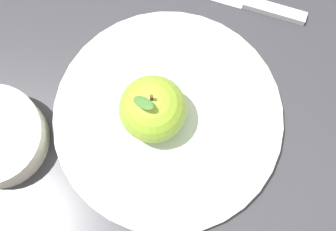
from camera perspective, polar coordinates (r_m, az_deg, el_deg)
The scene contains 4 objects.
ground_plane at distance 0.58m, azimuth 0.75°, elevation 2.73°, with size 2.40×2.40×0.00m, color #2D2D33.
dinner_plate at distance 0.57m, azimuth 0.00°, elevation -0.29°, with size 0.27×0.27×0.02m.
apple at distance 0.52m, azimuth -1.81°, elevation 0.76°, with size 0.07×0.07×0.09m.
knife at distance 0.63m, azimuth 9.10°, elevation 13.06°, with size 0.12×0.17×0.01m.
Camera 1 is at (0.12, 0.13, 0.56)m, focal length 51.60 mm.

